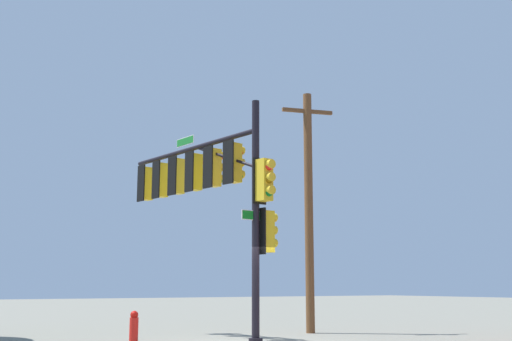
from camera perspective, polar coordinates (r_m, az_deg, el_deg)
signal_pole_assembly at (r=18.63m, az=-4.11°, el=-1.30°), size 6.87×1.80×6.44m
utility_pole at (r=21.35m, az=4.74°, el=-3.17°), size 0.58×1.77×7.99m
fire_hydrant at (r=18.23m, az=-10.86°, el=-13.52°), size 0.33×0.24×0.83m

